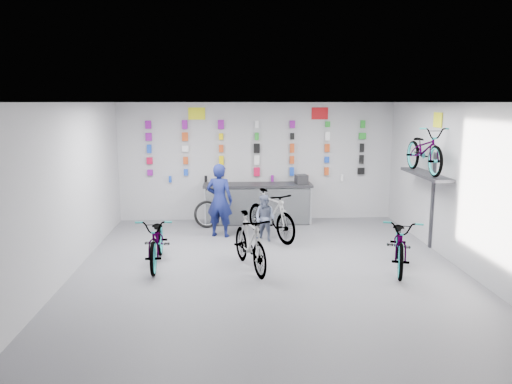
{
  "coord_description": "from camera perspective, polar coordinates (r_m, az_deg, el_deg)",
  "views": [
    {
      "loc": [
        -0.71,
        -8.66,
        3.0
      ],
      "look_at": [
        -0.16,
        1.4,
        1.18
      ],
      "focal_mm": 35.0,
      "sensor_mm": 36.0,
      "label": 1
    }
  ],
  "objects": [
    {
      "name": "bike_right",
      "position": [
        9.46,
        16.18,
        -5.54
      ],
      "size": [
        1.17,
        2.01,
        1.0
      ],
      "primitive_type": "imported",
      "rotation": [
        0.0,
        0.0,
        -0.29
      ],
      "color": "gray",
      "rests_on": "floor"
    },
    {
      "name": "floor",
      "position": [
        9.2,
        1.47,
        -8.82
      ],
      "size": [
        8.0,
        8.0,
        0.0
      ],
      "primitive_type": "plane",
      "color": "#56565B",
      "rests_on": "ground"
    },
    {
      "name": "wall_back",
      "position": [
        12.77,
        0.07,
        3.48
      ],
      "size": [
        7.0,
        0.0,
        7.0
      ],
      "primitive_type": "plane",
      "rotation": [
        1.57,
        0.0,
        0.0
      ],
      "color": "#B8B8BA",
      "rests_on": "floor"
    },
    {
      "name": "register",
      "position": [
        12.49,
        5.2,
        1.48
      ],
      "size": [
        0.33,
        0.34,
        0.22
      ],
      "primitive_type": "cube",
      "rotation": [
        0.0,
        0.0,
        0.18
      ],
      "color": "black",
      "rests_on": "counter"
    },
    {
      "name": "counter",
      "position": [
        12.48,
        0.19,
        -1.39
      ],
      "size": [
        2.7,
        0.66,
        1.0
      ],
      "color": "black",
      "rests_on": "floor"
    },
    {
      "name": "merch_wall",
      "position": [
        12.67,
        -0.04,
        4.79
      ],
      "size": [
        5.57,
        0.08,
        1.56
      ],
      "color": "#80108A",
      "rests_on": "wall_back"
    },
    {
      "name": "wall_right",
      "position": [
        9.75,
        22.49,
        0.59
      ],
      "size": [
        0.0,
        8.0,
        8.0
      ],
      "primitive_type": "plane",
      "rotation": [
        1.57,
        0.0,
        -1.57
      ],
      "color": "#B8B8BA",
      "rests_on": "floor"
    },
    {
      "name": "wall_front",
      "position": [
        4.95,
        5.29,
        -7.48
      ],
      "size": [
        7.0,
        0.0,
        7.0
      ],
      "primitive_type": "plane",
      "rotation": [
        -1.57,
        0.0,
        0.0
      ],
      "color": "#B8B8BA",
      "rests_on": "floor"
    },
    {
      "name": "bike_service",
      "position": [
        11.03,
        1.72,
        -2.61
      ],
      "size": [
        1.34,
        1.85,
        1.1
      ],
      "primitive_type": "imported",
      "rotation": [
        0.0,
        0.0,
        0.51
      ],
      "color": "gray",
      "rests_on": "floor"
    },
    {
      "name": "wall_left",
      "position": [
        9.23,
        -20.7,
        0.2
      ],
      "size": [
        0.0,
        8.0,
        8.0
      ],
      "primitive_type": "plane",
      "rotation": [
        1.57,
        0.0,
        1.57
      ],
      "color": "#B8B8BA",
      "rests_on": "floor"
    },
    {
      "name": "bike_wall",
      "position": [
        10.67,
        18.72,
        4.59
      ],
      "size": [
        0.63,
        1.8,
        0.95
      ],
      "primitive_type": "imported",
      "color": "gray",
      "rests_on": "wall_bracket"
    },
    {
      "name": "customer",
      "position": [
        10.89,
        1.02,
        -2.99
      ],
      "size": [
        0.63,
        0.6,
        1.02
      ],
      "primitive_type": "imported",
      "rotation": [
        0.0,
        0.0,
        -0.63
      ],
      "color": "slate",
      "rests_on": "floor"
    },
    {
      "name": "clerk",
      "position": [
        11.21,
        -4.19,
        -0.95
      ],
      "size": [
        0.7,
        0.57,
        1.66
      ],
      "primitive_type": "imported",
      "rotation": [
        0.0,
        0.0,
        2.82
      ],
      "color": "#11184E",
      "rests_on": "floor"
    },
    {
      "name": "bike_left",
      "position": [
        9.48,
        -11.21,
        -5.4
      ],
      "size": [
        0.71,
        1.85,
        0.96
      ],
      "primitive_type": "imported",
      "rotation": [
        0.0,
        0.0,
        0.04
      ],
      "color": "gray",
      "rests_on": "floor"
    },
    {
      "name": "ceiling",
      "position": [
        8.69,
        1.57,
        10.22
      ],
      "size": [
        8.0,
        8.0,
        0.0
      ],
      "primitive_type": "plane",
      "rotation": [
        3.14,
        0.0,
        0.0
      ],
      "color": "white",
      "rests_on": "wall_back"
    },
    {
      "name": "sign_left",
      "position": [
        12.67,
        -6.79,
        8.89
      ],
      "size": [
        0.42,
        0.02,
        0.3
      ],
      "primitive_type": "cube",
      "color": "yellow",
      "rests_on": "wall_back"
    },
    {
      "name": "sign_side",
      "position": [
        10.72,
        20.05,
        7.74
      ],
      "size": [
        0.02,
        0.4,
        0.3
      ],
      "primitive_type": "cube",
      "color": "yellow",
      "rests_on": "wall_right"
    },
    {
      "name": "spare_wheel",
      "position": [
        12.15,
        -5.62,
        -2.56
      ],
      "size": [
        0.68,
        0.41,
        0.66
      ],
      "rotation": [
        0.0,
        0.0,
        0.36
      ],
      "color": "black",
      "rests_on": "floor"
    },
    {
      "name": "wall_bracket",
      "position": [
        10.77,
        18.92,
        1.47
      ],
      "size": [
        0.39,
        1.9,
        2.0
      ],
      "color": "#333338",
      "rests_on": "wall_right"
    },
    {
      "name": "bike_center",
      "position": [
        9.04,
        -0.7,
        -5.73
      ],
      "size": [
        0.94,
        1.79,
        1.03
      ],
      "primitive_type": "imported",
      "rotation": [
        0.0,
        0.0,
        0.28
      ],
      "color": "gray",
      "rests_on": "floor"
    },
    {
      "name": "sign_right",
      "position": [
        12.86,
        7.3,
        8.9
      ],
      "size": [
        0.42,
        0.02,
        0.3
      ],
      "primitive_type": "cube",
      "color": "red",
      "rests_on": "wall_back"
    }
  ]
}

